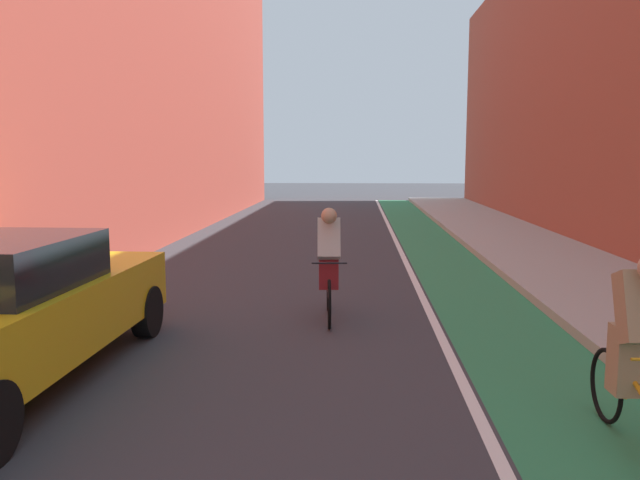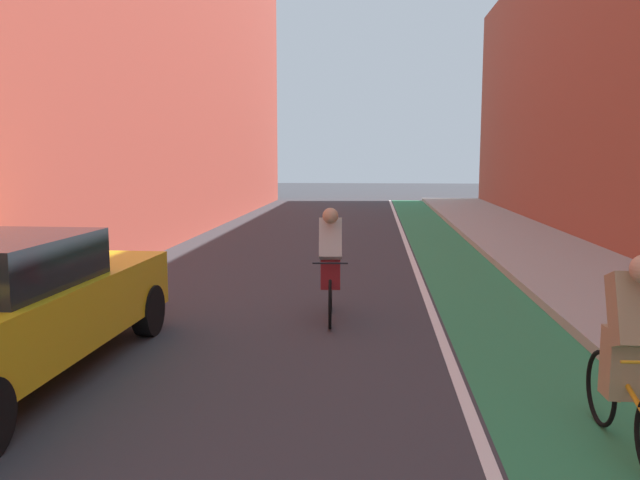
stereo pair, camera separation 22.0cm
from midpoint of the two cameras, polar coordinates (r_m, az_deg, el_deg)
ground_plane at (r=12.26m, az=-0.13°, el=-3.46°), size 89.86×89.86×0.00m
bike_lane_paint at (r=14.31m, az=12.38°, el=-2.05°), size 1.60×40.84×0.00m
lane_divider_stripe at (r=14.22m, az=8.78°, el=-2.03°), size 0.12×40.84×0.00m
sidewalk_right at (r=14.78m, az=21.21°, el=-1.82°), size 2.97×40.84×0.14m
cyclist_mid at (r=5.61m, az=26.89°, el=-8.97°), size 0.48×1.71×1.61m
cyclist_trailing at (r=9.09m, az=1.63°, el=-2.11°), size 0.48×1.73×1.62m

